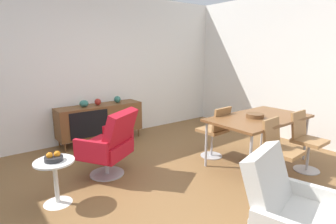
{
  "coord_description": "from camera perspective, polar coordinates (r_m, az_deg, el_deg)",
  "views": [
    {
      "loc": [
        -1.86,
        -2.45,
        1.71
      ],
      "look_at": [
        0.4,
        0.49,
        0.87
      ],
      "focal_mm": 28.84,
      "sensor_mm": 36.0,
      "label": 1
    }
  ],
  "objects": [
    {
      "name": "wall_back",
      "position": [
        5.39,
        -17.46,
        8.85
      ],
      "size": [
        6.8,
        0.12,
        2.8
      ],
      "primitive_type": "cube",
      "color": "white",
      "rests_on": "ground_plane"
    },
    {
      "name": "sideboard",
      "position": [
        5.31,
        -14.14,
        -1.51
      ],
      "size": [
        1.6,
        0.45,
        0.72
      ],
      "color": "brown",
      "rests_on": "ground_plane"
    },
    {
      "name": "ground_plane",
      "position": [
        3.52,
        -0.24,
        -16.33
      ],
      "size": [
        8.32,
        8.32,
        0.0
      ],
      "primitive_type": "plane",
      "color": "brown"
    },
    {
      "name": "fruit_bowl",
      "position": [
        3.29,
        -23.02,
        -8.87
      ],
      "size": [
        0.2,
        0.2,
        0.11
      ],
      "color": "#262628",
      "rests_on": "side_table_round"
    },
    {
      "name": "dining_table",
      "position": [
        4.31,
        18.68,
        -1.54
      ],
      "size": [
        1.6,
        0.9,
        0.74
      ],
      "color": "brown",
      "rests_on": "ground_plane"
    },
    {
      "name": "dining_chair_front_right",
      "position": [
        4.41,
        27.07,
        -5.07
      ],
      "size": [
        0.41,
        0.43,
        0.86
      ],
      "color": "#9E7042",
      "rests_on": "ground_plane"
    },
    {
      "name": "dining_chair_back_left",
      "position": [
        4.44,
        9.95,
        -3.72
      ],
      "size": [
        0.42,
        0.45,
        0.86
      ],
      "color": "#9E7042",
      "rests_on": "ground_plane"
    },
    {
      "name": "vase_sculptural_dark",
      "position": [
        5.4,
        -10.65,
        2.65
      ],
      "size": [
        0.13,
        0.13,
        0.13
      ],
      "color": "#337266",
      "rests_on": "sideboard"
    },
    {
      "name": "armchair_black_shell",
      "position": [
        2.46,
        24.02,
        -18.84
      ],
      "size": [
        0.82,
        0.78,
        0.95
      ],
      "color": "silver",
      "rests_on": "ground_plane"
    },
    {
      "name": "vase_cobalt",
      "position": [
        5.14,
        -17.34,
        1.73
      ],
      "size": [
        0.16,
        0.16,
        0.12
      ],
      "color": "#337266",
      "rests_on": "sideboard"
    },
    {
      "name": "vase_ceramic_small",
      "position": [
        5.23,
        -14.62,
        2.09
      ],
      "size": [
        0.12,
        0.12,
        0.12
      ],
      "color": "maroon",
      "rests_on": "sideboard"
    },
    {
      "name": "wooden_bowl_on_table",
      "position": [
        4.24,
        17.89,
        -0.72
      ],
      "size": [
        0.26,
        0.26,
        0.06
      ],
      "primitive_type": "cylinder",
      "color": "brown",
      "rests_on": "dining_table"
    },
    {
      "name": "side_table_round",
      "position": [
        3.38,
        -22.66,
        -12.59
      ],
      "size": [
        0.44,
        0.44,
        0.52
      ],
      "color": "white",
      "rests_on": "ground_plane"
    },
    {
      "name": "lounge_chair_red",
      "position": [
        3.83,
        -12.21,
        -6.53
      ],
      "size": [
        0.89,
        0.88,
        0.95
      ],
      "color": "red",
      "rests_on": "ground_plane"
    },
    {
      "name": "wall_right",
      "position": [
        5.63,
        26.9,
        8.21
      ],
      "size": [
        0.12,
        5.6,
        2.8
      ],
      "primitive_type": "cube",
      "color": "white",
      "rests_on": "ground_plane"
    },
    {
      "name": "dining_chair_front_left",
      "position": [
        3.81,
        22.41,
        -7.31
      ],
      "size": [
        0.43,
        0.45,
        0.86
      ],
      "color": "#9E7042",
      "rests_on": "ground_plane"
    }
  ]
}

